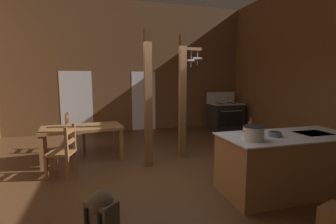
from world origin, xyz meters
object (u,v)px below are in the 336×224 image
at_px(stockpot_on_counter, 253,133).
at_px(ladderback_chair_near_window, 64,152).
at_px(stove_range, 225,116).
at_px(ladderback_chair_by_post, 73,132).
at_px(bottle_tall_on_counter, 251,128).
at_px(dining_table, 82,131).
at_px(backpack, 102,216).
at_px(kitchen_island, 287,163).
at_px(mixing_bowl_on_counter, 275,134).

bearing_deg(stockpot_on_counter, ladderback_chair_near_window, 146.61).
relative_size(stove_range, ladderback_chair_by_post, 1.39).
bearing_deg(bottle_tall_on_counter, dining_table, 138.48).
xyz_separation_m(dining_table, bottle_tall_on_counter, (2.66, -2.35, 0.37)).
xyz_separation_m(ladderback_chair_by_post, backpack, (0.61, -3.86, -0.14)).
relative_size(kitchen_island, stockpot_on_counter, 5.92).
height_order(dining_table, ladderback_chair_by_post, ladderback_chair_by_post).
relative_size(ladderback_chair_near_window, mixing_bowl_on_counter, 4.98).
xyz_separation_m(dining_table, ladderback_chair_by_post, (-0.26, 0.82, -0.20)).
bearing_deg(bottle_tall_on_counter, ladderback_chair_near_window, 153.82).
relative_size(ladderback_chair_by_post, bottle_tall_on_counter, 3.74).
relative_size(ladderback_chair_near_window, ladderback_chair_by_post, 1.00).
bearing_deg(stockpot_on_counter, bottle_tall_on_counter, 60.14).
height_order(stove_range, backpack, stove_range).
distance_m(ladderback_chair_near_window, bottle_tall_on_counter, 3.33).
distance_m(kitchen_island, stove_range, 4.93).
bearing_deg(mixing_bowl_on_counter, dining_table, 138.36).
relative_size(kitchen_island, ladderback_chair_near_window, 2.28).
distance_m(ladderback_chair_near_window, ladderback_chair_by_post, 1.73).
height_order(stove_range, stockpot_on_counter, stove_range).
height_order(ladderback_chair_by_post, bottle_tall_on_counter, bottle_tall_on_counter).
bearing_deg(bottle_tall_on_counter, backpack, -163.47).
bearing_deg(kitchen_island, stove_range, 71.47).
distance_m(stove_range, ladderback_chair_by_post, 5.19).
height_order(ladderback_chair_near_window, ladderback_chair_by_post, same).
height_order(ladderback_chair_near_window, mixing_bowl_on_counter, mixing_bowl_on_counter).
xyz_separation_m(ladderback_chair_near_window, stockpot_on_counter, (2.74, -1.80, 0.57)).
relative_size(dining_table, bottle_tall_on_counter, 7.03).
bearing_deg(stockpot_on_counter, ladderback_chair_by_post, 127.52).
bearing_deg(dining_table, ladderback_chair_near_window, -107.30).
bearing_deg(ladderback_chair_near_window, stockpot_on_counter, -33.39).
distance_m(ladderback_chair_near_window, stockpot_on_counter, 3.33).
bearing_deg(stove_range, dining_table, -156.30).
relative_size(kitchen_island, backpack, 3.64).
xyz_separation_m(stockpot_on_counter, mixing_bowl_on_counter, (0.47, 0.11, -0.07)).
distance_m(backpack, mixing_bowl_on_counter, 2.69).
bearing_deg(bottle_tall_on_counter, stockpot_on_counter, -119.86).
distance_m(kitchen_island, stockpot_on_counter, 0.95).
xyz_separation_m(ladderback_chair_by_post, mixing_bowl_on_counter, (3.18, -3.42, 0.50)).
bearing_deg(backpack, ladderback_chair_near_window, 106.54).
bearing_deg(stove_range, backpack, -130.73).
bearing_deg(mixing_bowl_on_counter, stove_range, 68.51).
distance_m(backpack, stockpot_on_counter, 2.24).
distance_m(stove_range, bottle_tall_on_counter, 4.95).
bearing_deg(stockpot_on_counter, dining_table, 132.14).
xyz_separation_m(ladderback_chair_by_post, stockpot_on_counter, (2.72, -3.54, 0.57)).
xyz_separation_m(backpack, stockpot_on_counter, (2.10, 0.33, 0.71)).
height_order(stove_range, dining_table, stove_range).
bearing_deg(bottle_tall_on_counter, stove_range, 64.62).
bearing_deg(stockpot_on_counter, stove_range, 64.27).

